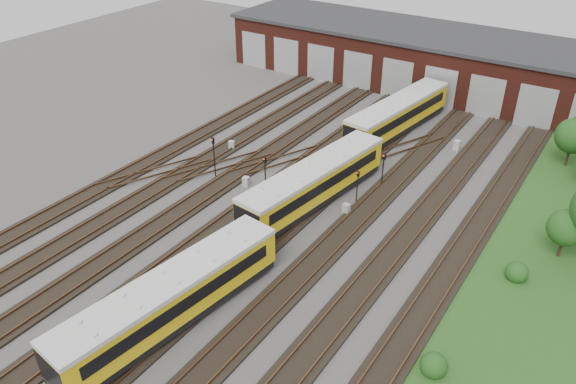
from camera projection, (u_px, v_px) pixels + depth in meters
The scene contains 18 objects.
ground at pixel (220, 255), 39.19m from camera, with size 120.00×120.00×0.00m, color #413E3C.
track_network at pixel (223, 249), 39.63m from camera, with size 30.40×70.00×0.33m.
maintenance_shed at pixel (434, 60), 66.07m from camera, with size 51.00×12.50×6.35m.
grass_verge at pixel (537, 274), 37.36m from camera, with size 8.00×55.00×0.05m, color #1E4A18.
metro_train at pixel (314, 183), 43.92m from camera, with size 4.65×47.29×3.11m.
signal_mast_0 at pixel (214, 152), 47.51m from camera, with size 0.31×0.29×3.69m.
signal_mast_1 at pixel (265, 171), 45.09m from camera, with size 0.29×0.28×3.42m.
signal_mast_2 at pixel (357, 183), 44.04m from camera, with size 0.25×0.25×2.90m.
signal_mast_3 at pixel (383, 165), 46.33m from camera, with size 0.29×0.27×3.04m.
relay_cabinet_0 at pixel (232, 145), 52.91m from camera, with size 0.52×0.43×0.86m, color #B5B9BA.
relay_cabinet_1 at pixel (246, 182), 47.07m from camera, with size 0.52×0.43×0.86m, color #B5B9BA.
relay_cabinet_2 at pixel (209, 250), 38.85m from camera, with size 0.59×0.49×0.98m, color #B5B9BA.
relay_cabinet_3 at pixel (457, 145), 52.82m from camera, with size 0.57×0.47×0.95m, color #B5B9BA.
relay_cabinet_4 at pixel (346, 209), 43.43m from camera, with size 0.53×0.44×0.88m, color #B5B9BA.
tree_0 at pixel (575, 132), 48.61m from camera, with size 3.15×3.15×5.22m.
tree_3 at pixel (568, 224), 37.64m from camera, with size 2.56×2.56×4.25m.
bush_0 at pixel (434, 362), 29.96m from camera, with size 1.47×1.47×1.47m, color #1A4112.
bush_1 at pixel (517, 270), 36.62m from camera, with size 1.49×1.49×1.49m, color #1A4112.
Camera 1 is at (21.20, -23.45, 24.05)m, focal length 35.00 mm.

